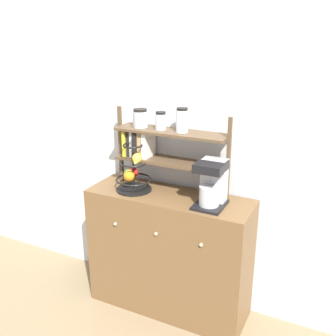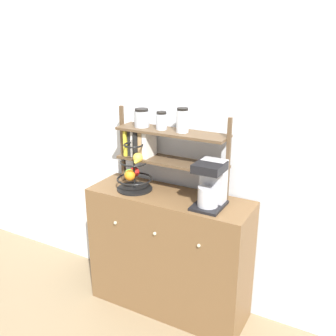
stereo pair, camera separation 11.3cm
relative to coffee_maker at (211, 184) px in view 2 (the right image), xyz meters
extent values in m
plane|color=#847051|center=(-0.31, -0.17, -1.06)|extent=(12.00, 12.00, 0.00)
cube|color=silver|center=(-0.31, 0.26, 0.24)|extent=(7.00, 0.05, 2.60)
cube|color=brown|center=(-0.31, 0.02, -0.61)|extent=(1.16, 0.39, 0.91)
sphere|color=#B2AD8C|center=(-0.63, -0.18, -0.35)|extent=(0.02, 0.02, 0.02)
sphere|color=#B2AD8C|center=(-0.31, -0.18, -0.35)|extent=(0.02, 0.02, 0.02)
sphere|color=#B2AD8C|center=(0.01, -0.18, -0.35)|extent=(0.02, 0.02, 0.02)
cube|color=black|center=(0.00, -0.02, -0.14)|extent=(0.19, 0.23, 0.02)
cube|color=#B7B7BC|center=(0.00, 0.04, 0.01)|extent=(0.16, 0.09, 0.28)
cylinder|color=#B7B7BC|center=(0.00, -0.04, -0.07)|extent=(0.13, 0.13, 0.13)
cube|color=black|center=(0.00, -0.03, 0.12)|extent=(0.18, 0.19, 0.05)
cylinder|color=black|center=(-0.58, 0.00, -0.15)|extent=(0.25, 0.25, 0.01)
cylinder|color=black|center=(-0.58, 0.00, 0.05)|extent=(0.01, 0.01, 0.39)
torus|color=black|center=(-0.58, 0.00, -0.07)|extent=(0.25, 0.25, 0.01)
torus|color=black|center=(-0.58, 0.00, 0.05)|extent=(0.19, 0.19, 0.01)
torus|color=black|center=(-0.58, 0.00, 0.18)|extent=(0.14, 0.14, 0.01)
sphere|color=red|center=(-0.60, 0.03, -0.03)|extent=(0.07, 0.07, 0.07)
sphere|color=#6BAD33|center=(-0.61, -0.02, -0.03)|extent=(0.07, 0.07, 0.07)
sphere|color=orange|center=(-0.59, -0.04, -0.03)|extent=(0.08, 0.08, 0.08)
ellipsoid|color=yellow|center=(-0.55, 0.00, 0.08)|extent=(0.07, 0.15, 0.04)
sphere|color=gold|center=(-0.55, 0.00, 0.09)|extent=(0.07, 0.07, 0.07)
cube|color=brown|center=(-0.75, 0.10, 0.13)|extent=(0.02, 0.02, 0.57)
cube|color=brown|center=(0.07, 0.10, 0.13)|extent=(0.02, 0.02, 0.57)
cube|color=brown|center=(-0.34, 0.10, 0.06)|extent=(0.79, 0.20, 0.02)
cube|color=brown|center=(-0.34, 0.10, 0.27)|extent=(0.79, 0.20, 0.02)
cube|color=yellow|center=(-0.68, 0.10, 0.16)|extent=(0.02, 0.16, 0.18)
cube|color=black|center=(-0.65, 0.10, 0.16)|extent=(0.03, 0.13, 0.18)
cube|color=white|center=(-0.62, 0.10, 0.16)|extent=(0.02, 0.14, 0.18)
cube|color=black|center=(-0.59, 0.10, 0.16)|extent=(0.03, 0.16, 0.18)
cube|color=tan|center=(-0.55, 0.10, 0.16)|extent=(0.03, 0.14, 0.18)
cube|color=white|center=(-0.52, 0.10, 0.16)|extent=(0.03, 0.15, 0.18)
cylinder|color=#ADB2B7|center=(-0.58, 0.10, 0.34)|extent=(0.10, 0.10, 0.11)
cylinder|color=black|center=(-0.58, 0.10, 0.40)|extent=(0.09, 0.09, 0.02)
cylinder|color=silver|center=(-0.42, 0.10, 0.34)|extent=(0.08, 0.08, 0.11)
cylinder|color=black|center=(-0.42, 0.10, 0.40)|extent=(0.07, 0.07, 0.02)
cylinder|color=silver|center=(-0.26, 0.10, 0.36)|extent=(0.08, 0.08, 0.15)
cylinder|color=black|center=(-0.26, 0.10, 0.44)|extent=(0.07, 0.07, 0.02)
camera|label=1|loc=(0.77, -2.21, 0.93)|focal=42.00mm
camera|label=2|loc=(0.87, -2.16, 0.93)|focal=42.00mm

